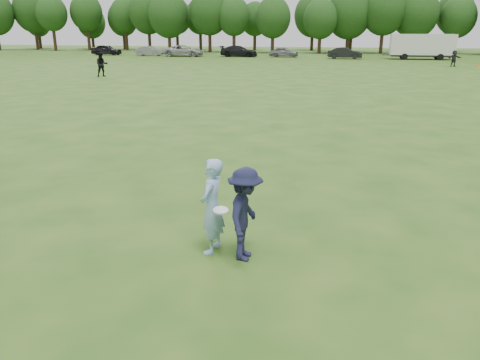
# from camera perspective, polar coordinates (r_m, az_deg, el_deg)

# --- Properties ---
(ground) EXTENTS (200.00, 200.00, 0.00)m
(ground) POSITION_cam_1_polar(r_m,az_deg,el_deg) (8.47, -4.07, -9.51)
(ground) COLOR #244F16
(ground) RESTS_ON ground
(thrower) EXTENTS (0.49, 0.69, 1.76)m
(thrower) POSITION_cam_1_polar(r_m,az_deg,el_deg) (8.38, -3.45, -3.22)
(thrower) COLOR #91B9E0
(thrower) RESTS_ON ground
(defender) EXTENTS (0.65, 1.10, 1.68)m
(defender) POSITION_cam_1_polar(r_m,az_deg,el_deg) (8.12, 0.63, -4.20)
(defender) COLOR #181A36
(defender) RESTS_ON ground
(player_far_a) EXTENTS (1.24, 1.16, 2.02)m
(player_far_a) POSITION_cam_1_polar(r_m,az_deg,el_deg) (42.16, -16.50, 13.35)
(player_far_a) COLOR black
(player_far_a) RESTS_ON ground
(player_far_d) EXTENTS (1.66, 1.09, 1.72)m
(player_far_d) POSITION_cam_1_polar(r_m,az_deg,el_deg) (56.32, 24.64, 13.33)
(player_far_d) COLOR black
(player_far_d) RESTS_ON ground
(car_a) EXTENTS (4.61, 2.01, 1.55)m
(car_a) POSITION_cam_1_polar(r_m,az_deg,el_deg) (77.13, -15.96, 15.01)
(car_a) COLOR black
(car_a) RESTS_ON ground
(car_b) EXTENTS (4.15, 1.45, 1.37)m
(car_b) POSITION_cam_1_polar(r_m,az_deg,el_deg) (73.54, -10.97, 15.18)
(car_b) COLOR slate
(car_b) RESTS_ON ground
(car_c) EXTENTS (5.82, 2.98, 1.57)m
(car_c) POSITION_cam_1_polar(r_m,az_deg,el_deg) (71.01, -6.82, 15.36)
(car_c) COLOR #A0A1A5
(car_c) RESTS_ON ground
(car_d) EXTENTS (5.36, 2.26, 1.54)m
(car_d) POSITION_cam_1_polar(r_m,az_deg,el_deg) (69.64, -0.15, 15.42)
(car_d) COLOR black
(car_d) RESTS_ON ground
(car_e) EXTENTS (4.13, 1.72, 1.40)m
(car_e) POSITION_cam_1_polar(r_m,az_deg,el_deg) (69.06, 5.36, 15.26)
(car_e) COLOR slate
(car_e) RESTS_ON ground
(car_f) EXTENTS (4.59, 1.77, 1.49)m
(car_f) POSITION_cam_1_polar(r_m,az_deg,el_deg) (66.29, 12.68, 14.85)
(car_f) COLOR black
(car_f) RESTS_ON ground
(field_cone) EXTENTS (0.28, 0.28, 0.30)m
(field_cone) POSITION_cam_1_polar(r_m,az_deg,el_deg) (57.64, 27.06, 12.36)
(field_cone) COLOR #FC500D
(field_cone) RESTS_ON ground
(disc_in_play) EXTENTS (0.31, 0.31, 0.07)m
(disc_in_play) POSITION_cam_1_polar(r_m,az_deg,el_deg) (8.02, -2.36, -3.70)
(disc_in_play) COLOR white
(disc_in_play) RESTS_ON ground
(cargo_trailer) EXTENTS (9.00, 2.75, 3.20)m
(cargo_trailer) POSITION_cam_1_polar(r_m,az_deg,el_deg) (67.88, 21.31, 15.03)
(cargo_trailer) COLOR silver
(cargo_trailer) RESTS_ON ground
(treeline) EXTENTS (130.35, 18.39, 11.74)m
(treeline) POSITION_cam_1_polar(r_m,az_deg,el_deg) (84.14, 13.15, 19.17)
(treeline) COLOR #332114
(treeline) RESTS_ON ground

